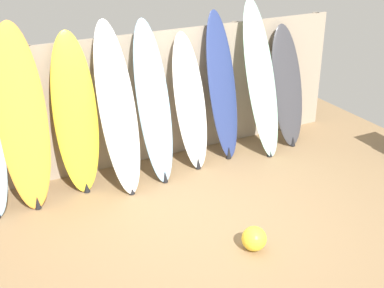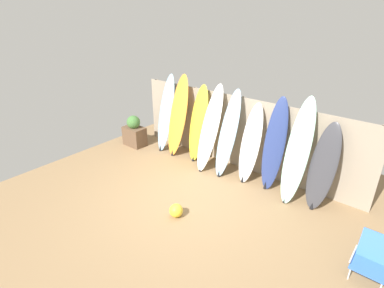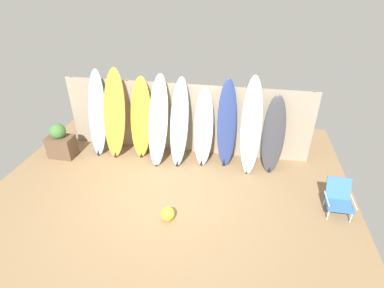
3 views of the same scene
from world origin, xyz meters
The scene contains 14 objects.
ground centered at (0.00, 0.00, 0.00)m, with size 7.68×7.68×0.00m, color #8E704C.
fence_back centered at (0.00, 2.01, 0.90)m, with size 6.08×0.11×1.80m.
surfboard_skyblue_0 centered at (-2.14, 1.62, 1.04)m, with size 0.48×0.67×2.09m.
surfboard_orange_1 centered at (-1.68, 1.60, 1.07)m, with size 0.62×0.65×2.16m.
surfboard_yellow_2 centered at (-1.04, 1.66, 0.98)m, with size 0.58×0.54×1.98m.
surfboard_white_3 centered at (-0.55, 1.50, 1.03)m, with size 0.48×0.84×2.07m.
surfboard_skyblue_4 centered at (-0.06, 1.54, 1.01)m, with size 0.45×0.73×2.04m.
surfboard_white_5 centered at (0.51, 1.61, 0.89)m, with size 0.47×0.58×1.80m.
surfboard_navy_6 centered at (1.04, 1.68, 1.00)m, with size 0.52×0.59×2.04m.
surfboard_seafoam_7 centered at (1.60, 1.55, 1.06)m, with size 0.50×0.78×2.15m.
surfboard_charcoal_8 centered at (2.11, 1.62, 0.86)m, with size 0.52×0.59×1.75m.
beach_chair centered at (3.35, 0.31, 0.32)m, with size 0.50×0.57×0.64m.
planter_box centered at (-3.00, 1.16, 0.40)m, with size 0.63×0.41×0.90m.
beach_ball centered at (0.16, -0.52, 0.13)m, with size 0.27×0.27×0.27m, color yellow.
Camera 3 is at (1.36, -4.56, 4.13)m, focal length 28.00 mm.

